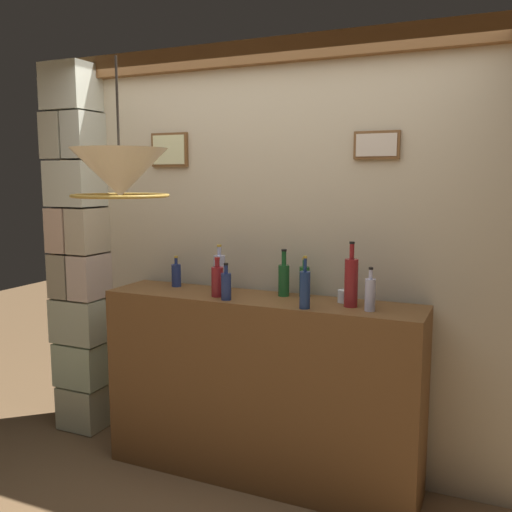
{
  "coord_description": "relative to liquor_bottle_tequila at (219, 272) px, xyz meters",
  "views": [
    {
      "loc": [
        1.26,
        -2.07,
        1.79
      ],
      "look_at": [
        0.0,
        0.77,
        1.35
      ],
      "focal_mm": 39.07,
      "sensor_mm": 36.0,
      "label": 1
    }
  ],
  "objects": [
    {
      "name": "liquor_bottle_amaro",
      "position": [
        0.84,
        -0.09,
        0.02
      ],
      "size": [
        0.07,
        0.07,
        0.35
      ],
      "color": "maroon",
      "rests_on": "bar_shelf_unit"
    },
    {
      "name": "panelled_rear_partition",
      "position": [
        0.3,
        0.2,
        0.16
      ],
      "size": [
        3.35,
        0.15,
        2.6
      ],
      "color": "#BCAD8E",
      "rests_on": "ground"
    },
    {
      "name": "liquor_bottle_port",
      "position": [
        0.07,
        -0.15,
        -0.02
      ],
      "size": [
        0.07,
        0.07,
        0.23
      ],
      "color": "maroon",
      "rests_on": "bar_shelf_unit"
    },
    {
      "name": "pendant_lamp",
      "position": [
        -0.08,
        -0.84,
        0.59
      ],
      "size": [
        0.46,
        0.46,
        0.64
      ],
      "color": "#EFE5C6"
    },
    {
      "name": "bar_shelf_unit",
      "position": [
        0.3,
        -0.08,
        -0.67
      ],
      "size": [
        1.89,
        0.41,
        1.1
      ],
      "primitive_type": "cube",
      "color": "brown",
      "rests_on": "ground"
    },
    {
      "name": "glass_tumbler_rocks",
      "position": [
        0.78,
        -0.0,
        -0.08
      ],
      "size": [
        0.07,
        0.07,
        0.07
      ],
      "color": "silver",
      "rests_on": "bar_shelf_unit"
    },
    {
      "name": "liquor_bottle_vodka",
      "position": [
        0.15,
        -0.21,
        -0.03
      ],
      "size": [
        0.06,
        0.06,
        0.21
      ],
      "color": "navy",
      "rests_on": "bar_shelf_unit"
    },
    {
      "name": "liquor_bottle_brandy",
      "position": [
        -0.31,
        0.01,
        -0.04
      ],
      "size": [
        0.06,
        0.06,
        0.2
      ],
      "color": "navy",
      "rests_on": "bar_shelf_unit"
    },
    {
      "name": "liquor_bottle_whiskey",
      "position": [
        0.96,
        -0.14,
        -0.02
      ],
      "size": [
        0.06,
        0.06,
        0.23
      ],
      "color": "#B7B7D2",
      "rests_on": "bar_shelf_unit"
    },
    {
      "name": "liquor_bottle_tequila",
      "position": [
        0.0,
        0.0,
        0.0
      ],
      "size": [
        0.07,
        0.07,
        0.29
      ],
      "color": "#B1B7DA",
      "rests_on": "bar_shelf_unit"
    },
    {
      "name": "stone_pillar",
      "position": [
        -1.12,
        0.06,
        0.05
      ],
      "size": [
        0.36,
        0.33,
        2.53
      ],
      "color": "#BCBF9E",
      "rests_on": "ground"
    },
    {
      "name": "liquor_bottle_bourbon",
      "position": [
        0.41,
        0.02,
        -0.01
      ],
      "size": [
        0.06,
        0.06,
        0.28
      ],
      "color": "#1B5326",
      "rests_on": "bar_shelf_unit"
    },
    {
      "name": "liquor_bottle_gin",
      "position": [
        0.53,
        0.05,
        -0.02
      ],
      "size": [
        0.06,
        0.06,
        0.23
      ],
      "color": "#1B5622",
      "rests_on": "bar_shelf_unit"
    },
    {
      "name": "liquor_bottle_sherry",
      "position": [
        0.63,
        -0.23,
        -0.01
      ],
      "size": [
        0.06,
        0.06,
        0.28
      ],
      "color": "navy",
      "rests_on": "bar_shelf_unit"
    }
  ]
}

